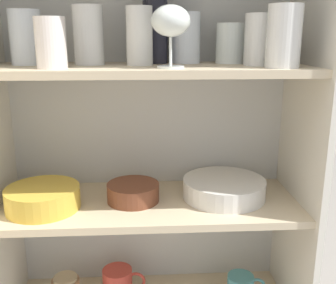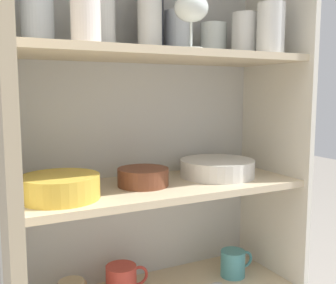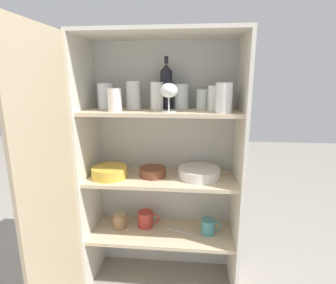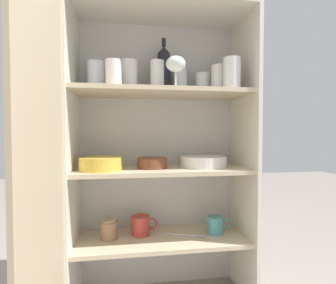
# 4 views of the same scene
# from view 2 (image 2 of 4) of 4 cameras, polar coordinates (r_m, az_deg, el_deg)

# --- Properties ---
(cupboard_back_panel) EXTENTS (0.86, 0.02, 1.41)m
(cupboard_back_panel) POSITION_cam_2_polar(r_m,az_deg,el_deg) (1.29, -4.39, -2.73)
(cupboard_back_panel) COLOR silver
(cupboard_back_panel) RESTS_ON ground_plane
(cupboard_side_left) EXTENTS (0.02, 0.34, 1.41)m
(cupboard_side_left) POSITION_cam_2_polar(r_m,az_deg,el_deg) (1.04, -22.97, -5.73)
(cupboard_side_left) COLOR silver
(cupboard_side_left) RESTS_ON ground_plane
(cupboard_side_right) EXTENTS (0.02, 0.34, 1.41)m
(cupboard_side_right) POSITION_cam_2_polar(r_m,az_deg,el_deg) (1.37, 14.87, -2.33)
(cupboard_side_right) COLOR silver
(cupboard_side_right) RESTS_ON ground_plane
(shelf_board_middle) EXTENTS (0.83, 0.31, 0.02)m
(shelf_board_middle) POSITION_cam_2_polar(r_m,az_deg,el_deg) (1.15, -1.27, -6.63)
(shelf_board_middle) COLOR beige
(shelf_board_upper) EXTENTS (0.83, 0.31, 0.02)m
(shelf_board_upper) POSITION_cam_2_polar(r_m,az_deg,el_deg) (1.12, -1.32, 12.37)
(shelf_board_upper) COLOR beige
(cupboard_door) EXTENTS (0.03, 0.43, 1.41)m
(cupboard_door) POSITION_cam_2_polar(r_m,az_deg,el_deg) (0.66, -22.05, -12.87)
(cupboard_door) COLOR tan
(cupboard_door) RESTS_ON ground_plane
(tumbler_glass_0) EXTENTS (0.08, 0.08, 0.15)m
(tumbler_glass_0) POSITION_cam_2_polar(r_m,az_deg,el_deg) (1.11, -9.72, 16.75)
(tumbler_glass_0) COLOR white
(tumbler_glass_0) RESTS_ON shelf_board_upper
(tumbler_glass_1) EXTENTS (0.06, 0.06, 0.09)m
(tumbler_glass_1) POSITION_cam_2_polar(r_m,az_deg,el_deg) (1.36, 11.64, 13.73)
(tumbler_glass_1) COLOR silver
(tumbler_glass_1) RESTS_ON shelf_board_upper
(tumbler_glass_2) EXTENTS (0.08, 0.08, 0.14)m
(tumbler_glass_2) POSITION_cam_2_polar(r_m,az_deg,el_deg) (1.25, 1.35, 15.42)
(tumbler_glass_2) COLOR white
(tumbler_glass_2) RESTS_ON shelf_board_upper
(tumbler_glass_3) EXTENTS (0.08, 0.08, 0.14)m
(tumbler_glass_3) POSITION_cam_2_polar(r_m,az_deg,el_deg) (1.08, -18.42, 16.46)
(tumbler_glass_3) COLOR white
(tumbler_glass_3) RESTS_ON shelf_board_upper
(tumbler_glass_4) EXTENTS (0.07, 0.07, 0.15)m
(tumbler_glass_4) POSITION_cam_2_polar(r_m,az_deg,el_deg) (1.13, -2.67, 16.56)
(tumbler_glass_4) COLOR white
(tumbler_glass_4) RESTS_ON shelf_board_upper
(tumbler_glass_5) EXTENTS (0.08, 0.08, 0.13)m
(tumbler_glass_5) POSITION_cam_2_polar(r_m,az_deg,el_deg) (1.26, 11.01, 15.05)
(tumbler_glass_5) COLOR white
(tumbler_glass_5) RESTS_ON shelf_board_upper
(tumbler_glass_6) EXTENTS (0.08, 0.08, 0.14)m
(tumbler_glass_6) POSITION_cam_2_polar(r_m,az_deg,el_deg) (1.22, 14.68, 15.60)
(tumbler_glass_6) COLOR white
(tumbler_glass_6) RESTS_ON shelf_board_upper
(tumbler_glass_7) EXTENTS (0.07, 0.07, 0.12)m
(tumbler_glass_7) POSITION_cam_2_polar(r_m,az_deg,el_deg) (0.98, -11.85, 17.01)
(tumbler_glass_7) COLOR silver
(tumbler_glass_7) RESTS_ON shelf_board_upper
(tumbler_glass_8) EXTENTS (0.08, 0.08, 0.11)m
(tumbler_glass_8) POSITION_cam_2_polar(r_m,az_deg,el_deg) (1.30, 6.61, 14.43)
(tumbler_glass_8) COLOR white
(tumbler_glass_8) RESTS_ON shelf_board_upper
(wine_glass_0) EXTENTS (0.09, 0.09, 0.14)m
(wine_glass_0) POSITION_cam_2_polar(r_m,az_deg,el_deg) (1.08, 3.39, 18.60)
(wine_glass_0) COLOR white
(wine_glass_0) RESTS_ON shelf_board_upper
(wine_bottle) EXTENTS (0.07, 0.07, 0.28)m
(wine_bottle) POSITION_cam_2_polar(r_m,az_deg,el_deg) (1.23, -2.27, 18.24)
(wine_bottle) COLOR black
(wine_bottle) RESTS_ON shelf_board_upper
(plate_stack_white) EXTENTS (0.24, 0.24, 0.05)m
(plate_stack_white) POSITION_cam_2_polar(r_m,az_deg,el_deg) (1.26, 7.15, -3.75)
(plate_stack_white) COLOR silver
(plate_stack_white) RESTS_ON shelf_board_middle
(mixing_bowl_large) EXTENTS (0.20, 0.20, 0.06)m
(mixing_bowl_large) POSITION_cam_2_polar(r_m,az_deg,el_deg) (1.02, -15.34, -6.17)
(mixing_bowl_large) COLOR gold
(mixing_bowl_large) RESTS_ON shelf_board_middle
(serving_bowl_small) EXTENTS (0.15, 0.15, 0.05)m
(serving_bowl_small) POSITION_cam_2_polar(r_m,az_deg,el_deg) (1.13, -3.63, -4.94)
(serving_bowl_small) COLOR brown
(serving_bowl_small) RESTS_ON shelf_board_middle
(coffee_mug_primary) EXTENTS (0.12, 0.08, 0.09)m
(coffee_mug_primary) POSITION_cam_2_polar(r_m,az_deg,el_deg) (1.38, 9.48, -16.96)
(coffee_mug_primary) COLOR teal
(coffee_mug_primary) RESTS_ON shelf_board_lower
(coffee_mug_extra_1) EXTENTS (0.13, 0.09, 0.10)m
(coffee_mug_extra_1) POSITION_cam_2_polar(r_m,az_deg,el_deg) (1.25, -6.70, -19.39)
(coffee_mug_extra_1) COLOR #BC3D33
(coffee_mug_extra_1) RESTS_ON shelf_board_lower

